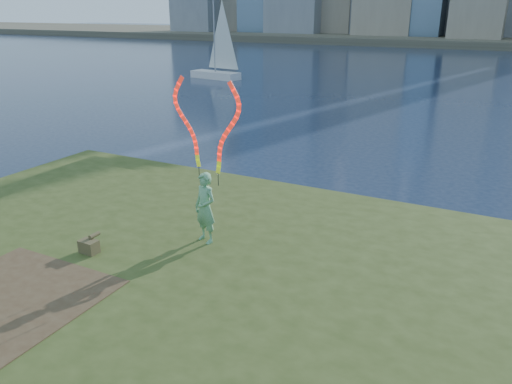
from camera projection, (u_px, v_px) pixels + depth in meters
The scene contains 7 objects.
ground at pixel (204, 284), 11.34m from camera, with size 320.00×320.00×0.00m, color #1B2944.
grassy_knoll at pixel (135, 325), 9.31m from camera, with size 20.00×18.00×0.80m.
dirt_patch at pixel (10, 297), 9.34m from camera, with size 3.20×3.00×0.02m, color #47331E.
far_shore at pixel (491, 39), 90.18m from camera, with size 320.00×40.00×1.20m, color #494435.
woman_with_ribbons at pixel (206, 184), 11.16m from camera, with size 1.97×0.71×4.04m.
canvas_bag at pixel (89, 246), 11.04m from camera, with size 0.42×0.47×0.39m.
sailboat at pixel (217, 64), 43.75m from camera, with size 5.05×2.28×7.57m.
Camera 1 is at (5.63, -8.23, 5.91)m, focal length 35.00 mm.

